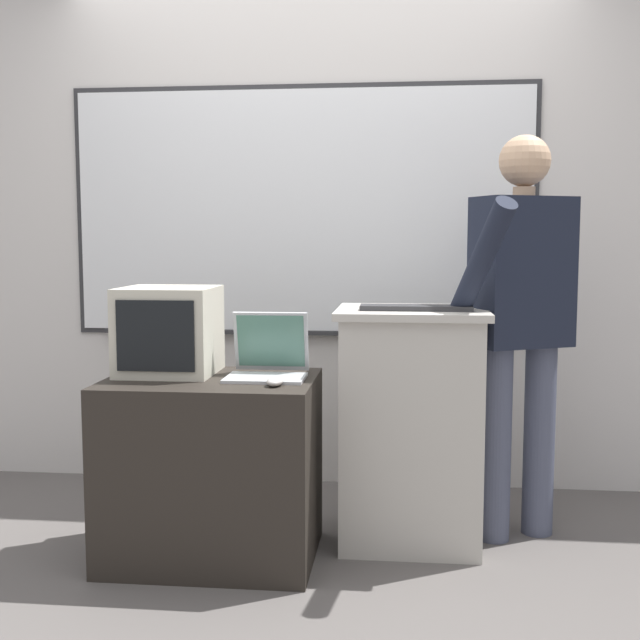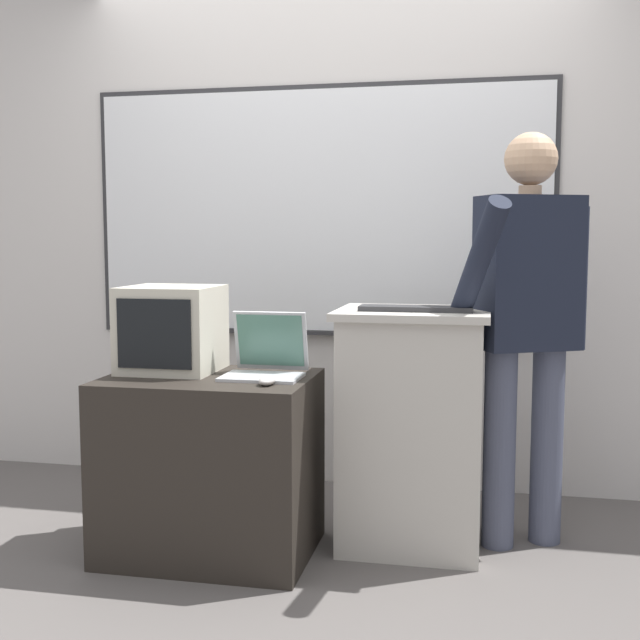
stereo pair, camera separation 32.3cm
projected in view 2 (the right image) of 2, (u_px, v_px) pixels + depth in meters
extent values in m
plane|color=#5B5654|center=(271.00, 584.00, 2.93)|extent=(30.00, 30.00, 0.00)
cube|color=silver|center=(338.00, 223.00, 4.07)|extent=(6.40, 0.12, 2.67)
cube|color=#2D2D30|center=(318.00, 212.00, 4.02)|extent=(2.33, 0.02, 1.25)
cube|color=white|center=(318.00, 211.00, 4.01)|extent=(2.28, 0.02, 1.20)
cube|color=#2D2D30|center=(317.00, 333.00, 4.06)|extent=(2.05, 0.04, 0.02)
cube|color=#BCB7AD|center=(412.00, 432.00, 3.27)|extent=(0.56, 0.48, 0.94)
cube|color=#BCB7AD|center=(413.00, 313.00, 3.22)|extent=(0.61, 0.52, 0.03)
cube|color=#28231E|center=(211.00, 465.00, 3.19)|extent=(0.81, 0.58, 0.72)
cylinder|color=#474C60|center=(499.00, 449.00, 3.25)|extent=(0.13, 0.13, 0.81)
cylinder|color=#474C60|center=(547.00, 445.00, 3.30)|extent=(0.13, 0.13, 0.81)
cube|color=black|center=(528.00, 273.00, 3.20)|extent=(0.44, 0.37, 0.61)
cylinder|color=tan|center=(530.00, 191.00, 3.17)|extent=(0.09, 0.09, 0.04)
sphere|color=tan|center=(531.00, 159.00, 3.15)|extent=(0.21, 0.21, 0.21)
cylinder|color=black|center=(477.00, 266.00, 2.97)|extent=(0.26, 0.42, 0.51)
cylinder|color=black|center=(577.00, 278.00, 3.25)|extent=(0.08, 0.08, 0.58)
cube|color=#B7BABF|center=(262.00, 377.00, 3.10)|extent=(0.30, 0.22, 0.01)
cube|color=#B7BABF|center=(271.00, 341.00, 3.22)|extent=(0.30, 0.07, 0.24)
cube|color=#4C7A6B|center=(270.00, 340.00, 3.22)|extent=(0.27, 0.05, 0.21)
cube|color=#2D2D30|center=(416.00, 309.00, 3.15)|extent=(0.44, 0.13, 0.02)
ellipsoid|color=silver|center=(267.00, 381.00, 2.96)|extent=(0.06, 0.10, 0.03)
cube|color=beige|center=(172.00, 329.00, 3.27)|extent=(0.37, 0.36, 0.35)
cube|color=black|center=(154.00, 334.00, 3.09)|extent=(0.30, 0.01, 0.27)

